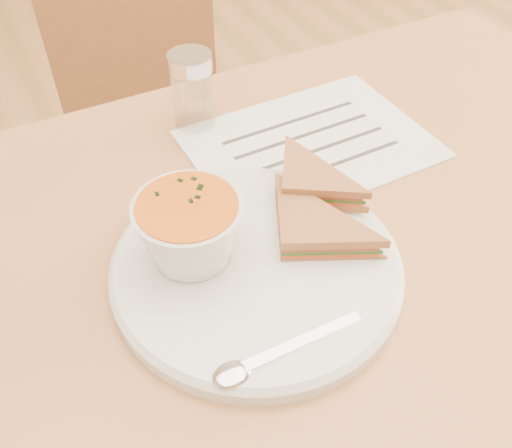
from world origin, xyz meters
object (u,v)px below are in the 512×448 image
chair_far (168,170)px  soup_bowl (190,233)px  plate (256,268)px  condiment_shaker (193,91)px  dining_table (317,380)px

chair_far → soup_bowl: 0.72m
plate → condiment_shaker: bearing=79.9°
chair_far → condiment_shaker: (-0.05, -0.34, 0.40)m
plate → soup_bowl: bearing=147.0°
soup_bowl → condiment_shaker: size_ratio=1.04×
chair_far → soup_bowl: (-0.15, -0.58, 0.41)m
chair_far → condiment_shaker: bearing=85.2°
condiment_shaker → soup_bowl: bearing=-113.5°
condiment_shaker → chair_far: bearing=81.5°
chair_far → condiment_shaker: 0.53m
chair_far → soup_bowl: soup_bowl is taller
chair_far → plate: bearing=84.5°
dining_table → chair_far: chair_far is taller
plate → soup_bowl: size_ratio=2.79×
plate → soup_bowl: soup_bowl is taller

